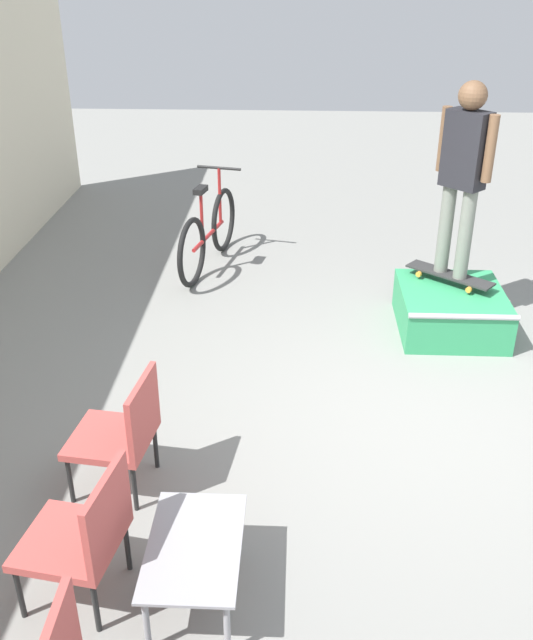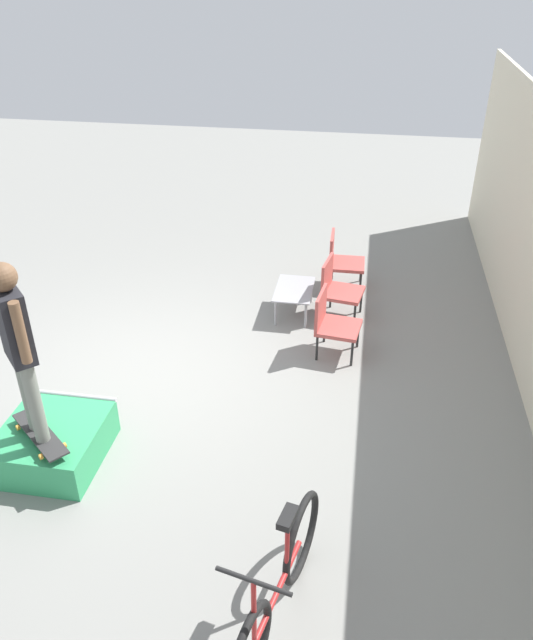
% 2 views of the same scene
% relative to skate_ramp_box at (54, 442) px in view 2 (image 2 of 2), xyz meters
% --- Properties ---
extents(ground_plane, '(24.00, 24.00, 0.00)m').
position_rel_skate_ramp_box_xyz_m(ground_plane, '(-1.52, 0.43, -0.20)').
color(ground_plane, gray).
extents(skate_ramp_box, '(1.07, 0.96, 0.42)m').
position_rel_skate_ramp_box_xyz_m(skate_ramp_box, '(0.00, 0.00, 0.00)').
color(skate_ramp_box, '#339E60').
rests_on(skate_ramp_box, ground_plane).
extents(skateboard_on_ramp, '(0.70, 0.79, 0.07)m').
position_rel_skate_ramp_box_xyz_m(skateboard_on_ramp, '(0.19, 0.01, 0.28)').
color(skateboard_on_ramp, '#2D2D2D').
rests_on(skateboard_on_ramp, skate_ramp_box).
extents(person_skater, '(0.44, 0.42, 1.78)m').
position_rel_skate_ramp_box_xyz_m(person_skater, '(0.19, 0.01, 1.35)').
color(person_skater, gray).
rests_on(person_skater, skateboard_on_ramp).
extents(coffee_table, '(0.82, 0.51, 0.39)m').
position_rel_skate_ramp_box_xyz_m(coffee_table, '(-3.30, 2.00, 0.14)').
color(coffee_table, '#9E9EA3').
rests_on(coffee_table, ground_plane).
extents(patio_chair_left, '(0.53, 0.53, 0.85)m').
position_rel_skate_ramp_box_xyz_m(patio_chair_left, '(-4.23, 2.59, 0.26)').
color(patio_chair_left, black).
rests_on(patio_chair_left, ground_plane).
extents(patio_chair_center, '(0.60, 0.60, 0.85)m').
position_rel_skate_ramp_box_xyz_m(patio_chair_center, '(-3.32, 2.59, 0.26)').
color(patio_chair_center, black).
rests_on(patio_chair_center, ground_plane).
extents(patio_chair_right, '(0.58, 0.58, 0.85)m').
position_rel_skate_ramp_box_xyz_m(patio_chair_right, '(-2.39, 2.59, 0.26)').
color(patio_chair_right, black).
rests_on(patio_chair_right, ground_plane).
extents(bicycle, '(1.80, 0.58, 1.06)m').
position_rel_skate_ramp_box_xyz_m(bicycle, '(1.43, 2.48, 0.20)').
color(bicycle, black).
rests_on(bicycle, ground_plane).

